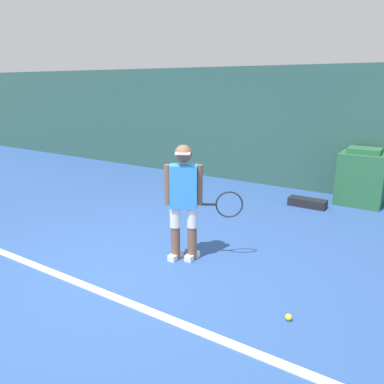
{
  "coord_description": "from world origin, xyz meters",
  "views": [
    {
      "loc": [
        2.91,
        -3.12,
        2.24
      ],
      "look_at": [
        0.38,
        0.86,
        0.88
      ],
      "focal_mm": 35.0,
      "sensor_mm": 36.0,
      "label": 1
    }
  ],
  "objects_px": {
    "covered_chair": "(361,178)",
    "equipment_bag": "(307,203)",
    "tennis_ball": "(289,317)",
    "tennis_player": "(185,199)"
  },
  "relations": [
    {
      "from": "tennis_player",
      "to": "covered_chair",
      "type": "bearing_deg",
      "value": 37.52
    },
    {
      "from": "covered_chair",
      "to": "tennis_player",
      "type": "bearing_deg",
      "value": -111.8
    },
    {
      "from": "covered_chair",
      "to": "equipment_bag",
      "type": "height_order",
      "value": "covered_chair"
    },
    {
      "from": "covered_chair",
      "to": "tennis_ball",
      "type": "bearing_deg",
      "value": -88.92
    },
    {
      "from": "equipment_bag",
      "to": "tennis_ball",
      "type": "bearing_deg",
      "value": -76.67
    },
    {
      "from": "tennis_player",
      "to": "tennis_ball",
      "type": "relative_size",
      "value": 22.48
    },
    {
      "from": "tennis_player",
      "to": "equipment_bag",
      "type": "distance_m",
      "value": 3.27
    },
    {
      "from": "tennis_ball",
      "to": "covered_chair",
      "type": "relative_size",
      "value": 0.06
    },
    {
      "from": "equipment_bag",
      "to": "covered_chair",
      "type": "bearing_deg",
      "value": 42.25
    },
    {
      "from": "tennis_ball",
      "to": "equipment_bag",
      "type": "relative_size",
      "value": 0.1
    }
  ]
}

